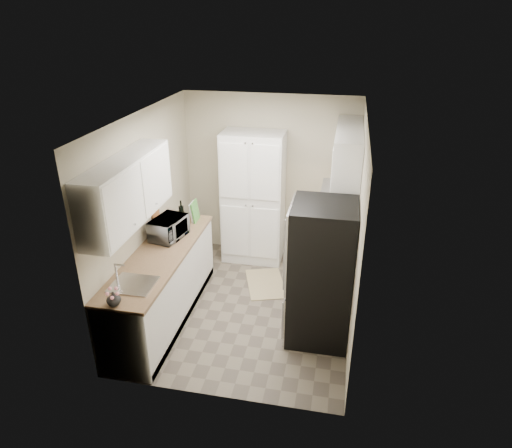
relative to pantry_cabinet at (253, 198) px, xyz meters
name	(u,v)px	position (x,y,z in m)	size (l,w,h in m)	color
ground	(248,305)	(0.20, -1.32, -1.00)	(3.20, 3.20, 0.00)	#665B4C
room_shell	(246,191)	(0.18, -1.32, 0.63)	(2.64, 3.24, 2.52)	#B4AD92
pantry_cabinet	(253,198)	(0.00, 0.00, 0.00)	(0.90, 0.55, 2.00)	white
base_cabinet_left	(163,287)	(-0.79, -1.75, -0.56)	(0.60, 2.30, 0.88)	white
countertop_left	(160,254)	(-0.79, -1.75, -0.10)	(0.63, 2.33, 0.04)	#846647
base_cabinet_right	(330,242)	(1.19, -0.12, -0.56)	(0.60, 0.80, 0.88)	white
countertop_right	(333,214)	(1.19, -0.12, -0.10)	(0.63, 0.83, 0.04)	#846647
electric_range	(326,267)	(1.17, -0.93, -0.52)	(0.71, 0.78, 1.13)	#B7B7BC
refrigerator	(321,274)	(1.14, -1.73, -0.15)	(0.70, 0.72, 1.70)	#B7B7BC
microwave	(169,228)	(-0.82, -1.34, 0.06)	(0.49, 0.33, 0.27)	#A4A4A9
wine_bottle	(181,212)	(-0.83, -0.83, 0.06)	(0.07, 0.07, 0.28)	black
flower_vase	(113,299)	(-0.82, -2.83, -0.01)	(0.14, 0.14, 0.15)	silver
cutting_board	(195,211)	(-0.65, -0.78, 0.06)	(0.02, 0.23, 0.28)	green
toaster_oven	(332,202)	(1.17, 0.01, 0.02)	(0.29, 0.36, 0.21)	#B7B8BC
fruit_basket	(332,192)	(1.16, 0.01, 0.18)	(0.23, 0.23, 0.10)	orange
kitchen_mat	(266,284)	(0.33, -0.76, -0.99)	(0.50, 0.80, 0.01)	tan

